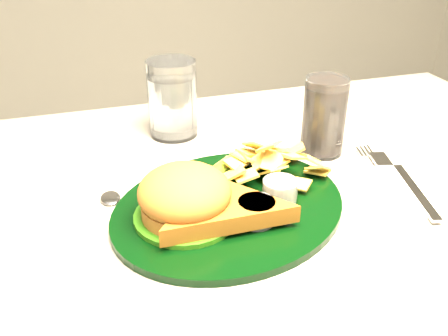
# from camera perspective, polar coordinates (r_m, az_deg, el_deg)

# --- Properties ---
(dinner_plate) EXTENTS (0.42, 0.39, 0.07)m
(dinner_plate) POSITION_cam_1_polar(r_m,az_deg,el_deg) (0.65, 0.66, -2.17)
(dinner_plate) COLOR black
(dinner_plate) RESTS_ON table
(water_glass) EXTENTS (0.11, 0.11, 0.13)m
(water_glass) POSITION_cam_1_polar(r_m,az_deg,el_deg) (0.87, -5.92, 7.88)
(water_glass) COLOR white
(water_glass) RESTS_ON table
(cola_glass) EXTENTS (0.08, 0.08, 0.13)m
(cola_glass) POSITION_cam_1_polar(r_m,az_deg,el_deg) (0.81, 11.37, 5.80)
(cola_glass) COLOR black
(cola_glass) RESTS_ON table
(fork_napkin) EXTENTS (0.19, 0.23, 0.01)m
(fork_napkin) POSITION_cam_1_polar(r_m,az_deg,el_deg) (0.76, 20.53, -2.07)
(fork_napkin) COLOR silver
(fork_napkin) RESTS_ON table
(spoon) EXTENTS (0.04, 0.13, 0.01)m
(spoon) POSITION_cam_1_polar(r_m,az_deg,el_deg) (0.66, -11.37, -6.01)
(spoon) COLOR silver
(spoon) RESTS_ON table
(wrapped_straw) EXTENTS (0.23, 0.15, 0.01)m
(wrapped_straw) POSITION_cam_1_polar(r_m,az_deg,el_deg) (0.78, -2.96, 0.54)
(wrapped_straw) COLOR white
(wrapped_straw) RESTS_ON table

